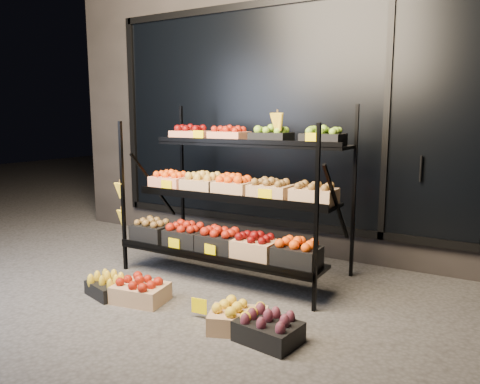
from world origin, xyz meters
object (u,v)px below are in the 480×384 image
Objects in this scene: floor_crate_midright at (238,317)px; floor_crate_midleft at (107,286)px; display_rack at (231,196)px; floor_crate_left at (140,290)px.

floor_crate_midleft is at bearing 159.12° from floor_crate_midright.
floor_crate_left is (-0.30, -0.98, -0.69)m from display_rack.
floor_crate_left is at bearing 156.61° from floor_crate_midright.
display_rack is 1.23m from floor_crate_left.
floor_crate_left is at bearing -107.03° from display_rack.
floor_crate_midright is (0.98, -0.04, -0.00)m from floor_crate_left.
display_rack is at bearing 73.77° from floor_crate_midleft.
floor_crate_left is at bearing 23.24° from floor_crate_midleft.
floor_crate_midleft is (-0.34, -0.04, -0.01)m from floor_crate_left.
floor_crate_midleft is at bearing -122.11° from display_rack.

